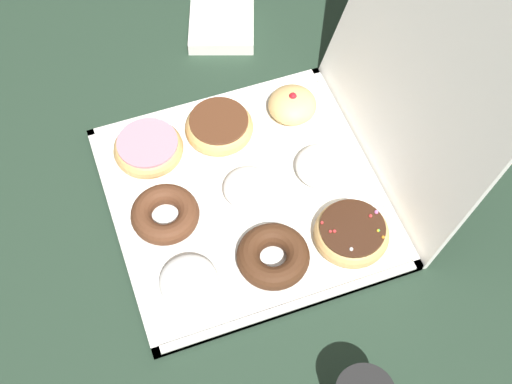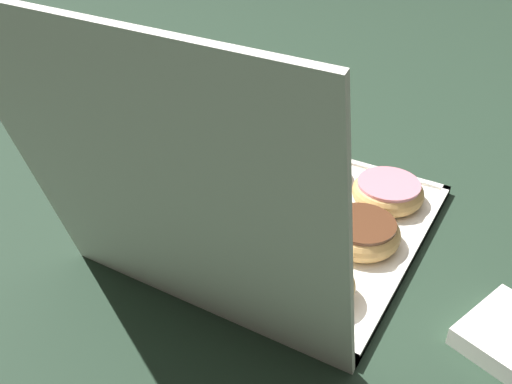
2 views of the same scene
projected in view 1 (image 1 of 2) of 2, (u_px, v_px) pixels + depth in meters
name	position (u px, v px, depth m)	size (l,w,h in m)	color
ground_plane	(245.00, 199.00, 1.22)	(3.00, 3.00, 0.00)	#233828
donut_box	(245.00, 197.00, 1.22)	(0.43, 0.43, 0.01)	white
box_lid_open	(420.00, 71.00, 1.10)	(0.43, 0.43, 0.01)	white
pink_frosted_donut_0	(148.00, 148.00, 1.24)	(0.12, 0.12, 0.04)	tan
chocolate_cake_ring_donut_1	(165.00, 213.00, 1.18)	(0.11, 0.11, 0.03)	#59331E
powdered_filled_donut_2	(189.00, 282.00, 1.10)	(0.09, 0.09, 0.04)	white
chocolate_frosted_donut_3	(218.00, 127.00, 1.26)	(0.12, 0.12, 0.04)	tan
powdered_filled_donut_4	(249.00, 190.00, 1.19)	(0.08, 0.08, 0.04)	white
chocolate_cake_ring_donut_5	(273.00, 256.00, 1.13)	(0.11, 0.11, 0.04)	#472816
jelly_filled_donut_6	(292.00, 105.00, 1.28)	(0.08, 0.08, 0.05)	#E5B770
powdered_filled_donut_7	(322.00, 166.00, 1.22)	(0.09, 0.09, 0.04)	white
sprinkle_donut_8	(352.00, 233.00, 1.15)	(0.12, 0.12, 0.04)	tan
napkin_stack	(222.00, 27.00, 1.41)	(0.12, 0.12, 0.03)	white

